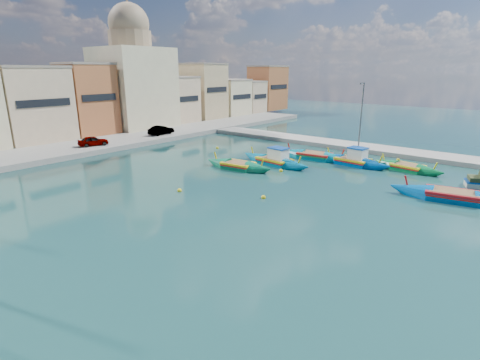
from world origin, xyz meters
TOP-DOWN VIEW (x-y plane):
  - ground at (0.00, 0.00)m, footprint 160.00×160.00m
  - east_quay at (18.00, 0.00)m, footprint 4.00×70.00m
  - north_quay at (0.00, 32.00)m, footprint 80.00×8.00m
  - north_townhouses at (6.68, 39.36)m, footprint 83.20×7.87m
  - church_block at (10.00, 40.00)m, footprint 10.00×10.00m
  - quay_street_lamp at (17.44, 6.00)m, footprint 1.18×0.16m
  - parked_cars at (-5.23, 30.50)m, footprint 30.47×2.31m
  - luzzu_turquoise_cabin at (4.95, 9.76)m, footprint 2.98×9.03m
  - luzzu_blue_cabin at (9.91, 3.45)m, footprint 2.74×8.27m
  - luzzu_cyan_mid at (9.70, 7.76)m, footprint 2.99×8.77m
  - luzzu_green at (1.20, 11.55)m, footprint 2.84×7.79m
  - luzzu_blue_south at (4.19, -6.74)m, footprint 3.79×9.43m
  - luzzu_cyan_south at (11.05, -1.54)m, footprint 2.97×7.32m
  - mooring_buoys at (2.97, 6.18)m, footprint 22.36×26.23m

SIDE VIEW (x-z plane):
  - ground at x=0.00m, z-range 0.00..0.00m
  - mooring_buoys at x=2.97m, z-range -0.10..0.26m
  - luzzu_cyan_south at x=11.05m, z-range -0.87..1.34m
  - east_quay at x=18.00m, z-range 0.00..0.50m
  - luzzu_green at x=1.20m, z-range -0.94..1.46m
  - luzzu_cyan_mid at x=9.70m, z-range -1.00..1.54m
  - luzzu_blue_south at x=4.19m, z-range -1.05..1.61m
  - north_quay at x=0.00m, z-range 0.00..0.60m
  - luzzu_turquoise_cabin at x=4.95m, z-range -1.08..1.77m
  - luzzu_blue_cabin at x=9.91m, z-range -1.09..1.79m
  - parked_cars at x=-5.23m, z-range 0.56..1.82m
  - quay_street_lamp at x=17.44m, z-range 0.34..8.34m
  - north_townhouses at x=6.68m, z-range -0.10..10.09m
  - church_block at x=10.00m, z-range -1.14..17.96m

